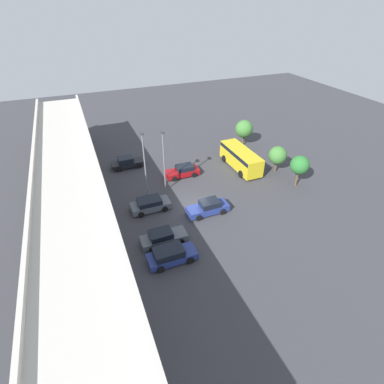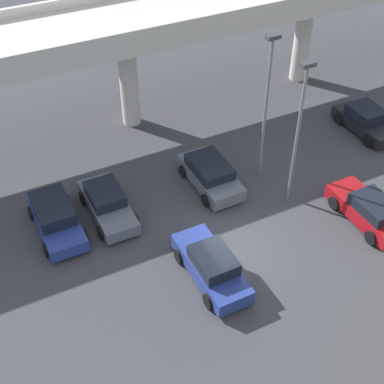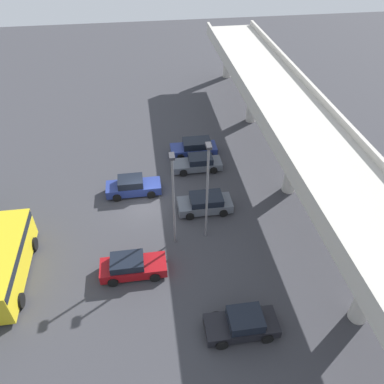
# 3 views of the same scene
# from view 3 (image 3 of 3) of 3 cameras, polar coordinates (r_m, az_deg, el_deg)

# --- Properties ---
(ground_plane) EXTENTS (108.64, 108.64, 0.00)m
(ground_plane) POSITION_cam_3_polar(r_m,az_deg,el_deg) (31.93, -7.33, -1.78)
(ground_plane) COLOR #38383D
(highway_overpass) EXTENTS (51.83, 6.01, 7.34)m
(highway_overpass) POSITION_cam_3_polar(r_m,az_deg,el_deg) (30.82, 16.20, 8.92)
(highway_overpass) COLOR #BCB7AD
(highway_overpass) RESTS_ON ground_plane
(parked_car_0) EXTENTS (2.12, 4.54, 1.54)m
(parked_car_0) POSITION_cam_3_polar(r_m,az_deg,el_deg) (37.31, 0.40, 6.83)
(parked_car_0) COLOR navy
(parked_car_0) RESTS_ON ground_plane
(parked_car_1) EXTENTS (2.02, 4.56, 1.43)m
(parked_car_1) POSITION_cam_3_polar(r_m,az_deg,el_deg) (35.18, 0.92, 4.43)
(parked_car_1) COLOR #515660
(parked_car_1) RESTS_ON ground_plane
(parked_car_2) EXTENTS (2.01, 4.69, 1.60)m
(parked_car_2) POSITION_cam_3_polar(r_m,az_deg,el_deg) (32.70, -8.99, 0.86)
(parked_car_2) COLOR navy
(parked_car_2) RESTS_ON ground_plane
(parked_car_3) EXTENTS (2.19, 4.43, 1.47)m
(parked_car_3) POSITION_cam_3_polar(r_m,az_deg,el_deg) (30.66, 2.03, -1.71)
(parked_car_3) COLOR #515660
(parked_car_3) RESTS_ON ground_plane
(parked_car_4) EXTENTS (2.03, 4.52, 1.51)m
(parked_car_4) POSITION_cam_3_polar(r_m,az_deg,el_deg) (26.42, -9.14, -11.10)
(parked_car_4) COLOR maroon
(parked_car_4) RESTS_ON ground_plane
(parked_car_5) EXTENTS (2.12, 4.38, 1.54)m
(parked_car_5) POSITION_cam_3_polar(r_m,az_deg,el_deg) (23.80, 7.69, -19.27)
(parked_car_5) COLOR black
(parked_car_5) RESTS_ON ground_plane
(shuttle_bus) EXTENTS (7.87, 2.80, 2.69)m
(shuttle_bus) POSITION_cam_3_polar(r_m,az_deg,el_deg) (28.12, -26.79, -9.45)
(shuttle_bus) COLOR gold
(shuttle_bus) RESTS_ON ground_plane
(lamp_post_near_aisle) EXTENTS (0.70, 0.35, 7.85)m
(lamp_post_near_aisle) POSITION_cam_3_polar(r_m,az_deg,el_deg) (25.44, -2.85, -0.40)
(lamp_post_near_aisle) COLOR slate
(lamp_post_near_aisle) RESTS_ON ground_plane
(lamp_post_mid_lot) EXTENTS (0.70, 0.35, 8.21)m
(lamp_post_mid_lot) POSITION_cam_3_polar(r_m,az_deg,el_deg) (25.80, 2.35, 0.82)
(lamp_post_mid_lot) COLOR slate
(lamp_post_mid_lot) RESTS_ON ground_plane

